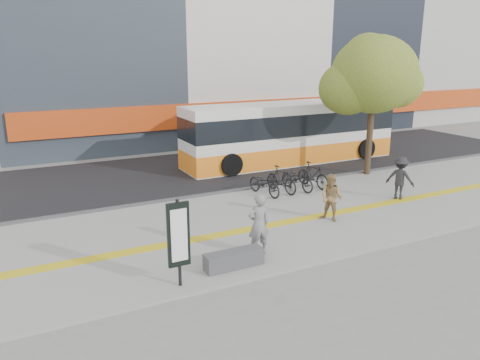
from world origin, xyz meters
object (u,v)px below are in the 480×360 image
pedestrian_dark (400,178)px  seated_woman (259,224)px  street_tree (372,76)px  pedestrian_tan (331,198)px  signboard (179,236)px  bus (291,134)px  bench (234,259)px

pedestrian_dark → seated_woman: bearing=74.5°
street_tree → pedestrian_tan: bearing=-140.9°
pedestrian_tan → pedestrian_dark: size_ratio=0.96×
signboard → bus: 13.89m
signboard → seated_woman: bearing=16.4°
street_tree → bus: size_ratio=0.55×
signboard → pedestrian_dark: signboard is taller
pedestrian_tan → pedestrian_dark: bearing=72.3°
bench → pedestrian_tan: size_ratio=1.00×
street_tree → pedestrian_tan: street_tree is taller
pedestrian_dark → pedestrian_tan: bearing=70.4°
bench → street_tree: size_ratio=0.25×
pedestrian_tan → bus: bearing=127.1°
street_tree → seated_woman: street_tree is taller
signboard → pedestrian_tan: 6.37m
street_tree → pedestrian_dark: street_tree is taller
street_tree → bus: 5.07m
signboard → street_tree: bearing=29.1°
street_tree → seated_woman: (-8.79, -5.56, -3.56)m
signboard → pedestrian_tan: size_ratio=1.38×
signboard → pedestrian_dark: (9.88, 2.73, -0.46)m
street_tree → bench: bearing=-148.4°
bus → pedestrian_tan: bearing=-114.2°
bus → seated_woman: (-7.05, -9.24, -0.53)m
bus → signboard: bearing=-133.9°
seated_woman → pedestrian_dark: size_ratio=1.06×
seated_woman → street_tree: bearing=-145.6°
pedestrian_tan → pedestrian_dark: pedestrian_dark is taller
bench → signboard: size_ratio=0.73×
bus → pedestrian_tan: bus is taller
bench → seated_woman: 1.27m
bench → seated_woman: size_ratio=0.91×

